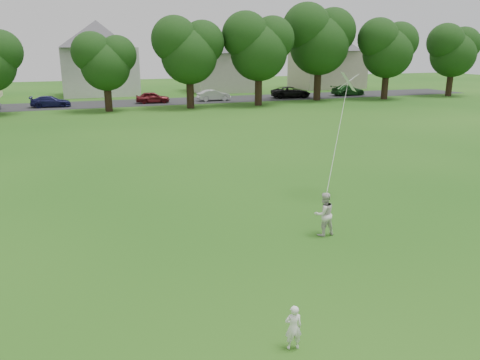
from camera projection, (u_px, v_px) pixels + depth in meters
name	position (u px, v px, depth m)	size (l,w,h in m)	color
ground	(249.00, 291.00, 11.62)	(160.00, 160.00, 0.00)	#194E12
street	(108.00, 104.00, 49.61)	(90.00, 7.00, 0.01)	#2D2D30
toddler	(293.00, 327.00, 9.30)	(0.35, 0.23, 0.97)	white
older_boy	(324.00, 214.00, 14.91)	(0.70, 0.54, 1.43)	silver
kite	(337.00, 137.00, 16.35)	(1.80, 2.23, 5.67)	white
tree_row	(111.00, 39.00, 42.27)	(83.14, 9.91, 11.39)	black
parked_cars	(142.00, 98.00, 49.67)	(61.94, 2.61, 1.29)	black
house_row	(94.00, 53.00, 57.08)	(77.32, 13.45, 10.53)	white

